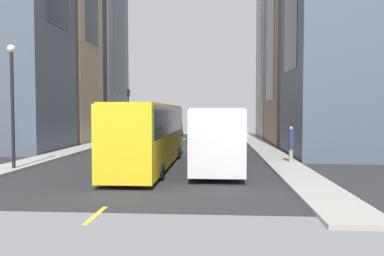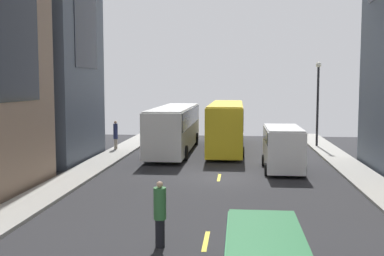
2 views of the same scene
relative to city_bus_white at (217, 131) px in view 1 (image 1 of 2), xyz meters
name	(u,v)px [view 1 (image 1 of 2)]	position (x,y,z in m)	size (l,w,h in m)	color
ground_plane	(174,148)	(3.72, -9.59, -2.01)	(41.43, 41.43, 0.00)	#28282B
sidewalk_west	(264,148)	(-4.00, -9.59, -1.93)	(1.99, 44.00, 0.15)	#9E9B93
sidewalk_east	(87,147)	(11.44, -9.59, -1.93)	(1.99, 44.00, 0.15)	#9E9B93
lane_stripe_0	(191,134)	(3.72, -30.59, -2.00)	(0.16, 2.00, 0.01)	yellow
lane_stripe_1	(184,139)	(3.72, -20.09, -2.00)	(0.16, 2.00, 0.01)	yellow
lane_stripe_2	(174,148)	(3.72, -9.59, -2.00)	(0.16, 2.00, 0.01)	yellow
lane_stripe_3	(153,166)	(3.72, 0.91, -2.00)	(0.16, 2.00, 0.01)	yellow
lane_stripe_4	(96,215)	(3.72, 11.41, -2.00)	(0.16, 2.00, 0.01)	yellow
building_west_0	(286,48)	(-8.39, -24.03, 8.99)	(6.46, 7.84, 22.00)	#B7B2A8
building_west_1	(310,46)	(-9.02, -14.61, 7.52)	(7.73, 8.86, 19.07)	#937760
building_east_0	(89,38)	(16.68, -25.37, 10.72)	(8.16, 10.00, 25.45)	slate
city_bus_white	(217,131)	(0.00, 0.00, 0.00)	(2.81, 12.96, 3.35)	silver
streetcar_yellow	(150,130)	(3.82, 1.46, 0.11)	(2.70, 12.80, 3.59)	yellow
delivery_van_white	(126,132)	(7.34, -7.24, -0.50)	(2.25, 5.03, 2.58)	white
car_green_0	(174,129)	(5.39, -24.35, -1.03)	(2.01, 4.36, 1.66)	#1E7238
pedestrian_waiting_curb	(291,143)	(-4.46, -0.20, -0.72)	(0.33, 0.33, 2.14)	gray
pedestrian_walking_far	(197,130)	(2.33, -20.78, -0.90)	(0.39, 0.39, 2.10)	black
traffic_light_near_corner	(128,104)	(10.85, -22.70, 2.18)	(0.32, 0.44, 5.80)	black
streetlamp_near	(12,92)	(10.95, 3.21, 2.22)	(0.44, 0.44, 6.61)	black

